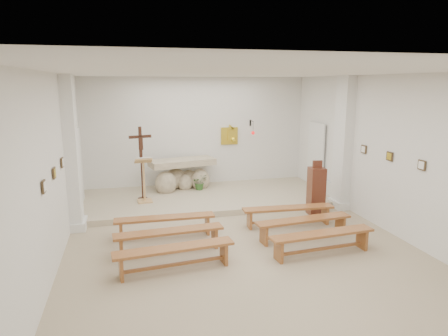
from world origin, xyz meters
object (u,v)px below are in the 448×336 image
object	(u,v)px
altar	(182,176)
crucifix_stand	(141,158)
lectern	(144,180)
bench_left_front	(165,222)
donation_pedestal	(316,191)
bench_right_third	(322,238)
bench_left_second	(169,236)
bench_right_front	(288,212)
bench_left_third	(174,253)
bench_right_second	(304,224)

from	to	relation	value
altar	crucifix_stand	xyz separation A→B (m)	(-1.22, -0.86, 0.78)
lectern	bench_left_front	distance (m)	2.33
donation_pedestal	altar	bearing A→B (deg)	142.22
bench_right_third	bench_left_second	bearing A→B (deg)	159.34
bench_left_front	bench_right_front	bearing A→B (deg)	1.30
altar	bench_left_front	size ratio (longest dim) A/B	0.95
bench_right_front	bench_left_third	xyz separation A→B (m)	(-2.89, -1.69, 0.00)
bench_right_second	bench_left_third	world-z (taller)	same
lectern	bench_right_third	distance (m)	5.11
bench_left_front	bench_right_second	distance (m)	3.01
bench_left_front	bench_right_second	world-z (taller)	same
lectern	bench_right_third	bearing A→B (deg)	-55.10
bench_left_third	donation_pedestal	bearing A→B (deg)	24.82
bench_left_third	bench_left_front	bearing A→B (deg)	84.26
bench_left_third	bench_right_third	xyz separation A→B (m)	(2.89, 0.00, 0.00)
bench_right_second	bench_left_front	bearing A→B (deg)	158.72
bench_right_second	bench_left_third	distance (m)	3.01
donation_pedestal	bench_right_second	distance (m)	1.80
crucifix_stand	bench_left_front	world-z (taller)	crucifix_stand
crucifix_stand	bench_left_third	bearing A→B (deg)	-98.72
crucifix_stand	bench_right_third	size ratio (longest dim) A/B	0.92
bench_left_third	bench_left_second	bearing A→B (deg)	84.26
bench_left_second	bench_right_second	size ratio (longest dim) A/B	1.00
altar	bench_left_third	distance (m)	5.16
altar	lectern	size ratio (longest dim) A/B	1.63
donation_pedestal	bench_right_third	world-z (taller)	donation_pedestal
lectern	bench_left_third	size ratio (longest dim) A/B	0.58
donation_pedestal	bench_right_second	bearing A→B (deg)	-120.25
bench_right_front	bench_left_second	size ratio (longest dim) A/B	1.00
lectern	bench_right_front	size ratio (longest dim) A/B	0.58
bench_right_front	bench_left_second	bearing A→B (deg)	-160.16
lectern	crucifix_stand	bearing A→B (deg)	94.97
bench_right_second	lectern	bearing A→B (deg)	130.85
donation_pedestal	bench_right_third	distance (m)	2.54
bench_right_front	bench_left_second	xyz separation A→B (m)	(-2.89, -0.84, 0.00)
lectern	bench_left_third	xyz separation A→B (m)	(0.32, -3.96, -0.43)
bench_left_front	bench_right_third	world-z (taller)	same
donation_pedestal	bench_right_third	size ratio (longest dim) A/B	0.64
altar	bench_right_third	xyz separation A→B (m)	(2.03, -5.09, -0.19)
crucifix_stand	lectern	bearing A→B (deg)	-94.50
lectern	bench_right_second	world-z (taller)	lectern
donation_pedestal	bench_right_third	bearing A→B (deg)	-109.25
lectern	bench_right_second	bearing A→B (deg)	-48.27
lectern	donation_pedestal	xyz separation A→B (m)	(4.22, -1.65, -0.15)
bench_right_second	altar	bearing A→B (deg)	110.62
bench_left_second	bench_left_third	xyz separation A→B (m)	(-0.00, -0.84, 0.00)
donation_pedestal	lectern	bearing A→B (deg)	163.21
crucifix_stand	bench_left_front	bearing A→B (deg)	-95.51
bench_left_front	lectern	bearing A→B (deg)	99.27
altar	donation_pedestal	size ratio (longest dim) A/B	1.46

